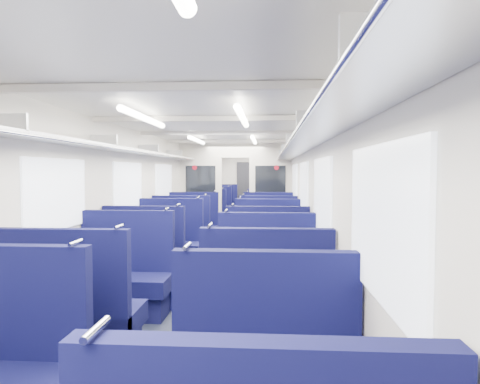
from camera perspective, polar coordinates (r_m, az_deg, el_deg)
floor at (r=7.52m, az=-2.73°, el=-10.01°), size 2.80×18.00×0.01m
ceiling at (r=7.37m, az=-2.77°, el=8.11°), size 2.80×18.00×0.01m
wall_left at (r=7.64m, az=-13.24°, el=-0.97°), size 0.02×18.00×2.35m
dado_left at (r=7.73m, az=-13.06°, el=-7.08°), size 0.03×17.90×0.70m
wall_right at (r=7.32m, az=8.20°, el=-1.09°), size 0.02×18.00×2.35m
dado_right at (r=7.42m, az=8.04°, el=-7.45°), size 0.03×17.90×0.70m
wall_far at (r=16.31m, az=0.91°, el=1.07°), size 2.80×0.02×2.35m
luggage_rack_left at (r=7.58m, az=-11.95°, el=5.05°), size 0.36×17.40×0.18m
luggage_rack_right at (r=7.30m, az=6.78°, el=5.18°), size 0.36×17.40×0.18m
windows at (r=6.88m, az=-3.19°, el=0.74°), size 2.78×15.60×0.75m
ceiling_fittings at (r=7.10m, az=-3.01°, el=7.82°), size 2.70×16.06×0.11m
end_door at (r=16.26m, az=0.90°, el=0.45°), size 0.75×0.06×2.00m
bulkhead at (r=10.81m, az=-0.61°, el=0.49°), size 2.80×0.10×2.35m
seat_8 at (r=4.11m, az=-21.25°, el=-15.65°), size 1.11×0.61×1.23m
seat_9 at (r=3.89m, az=3.53°, el=-16.55°), size 1.11×0.61×1.23m
seat_10 at (r=5.29m, az=-15.03°, el=-11.39°), size 1.11×0.61×1.23m
seat_11 at (r=4.87m, az=3.61°, el=-12.56°), size 1.11×0.61×1.23m
seat_12 at (r=6.18m, az=-12.14°, el=-9.31°), size 1.11×0.61×1.23m
seat_13 at (r=6.00m, az=3.67°, el=-9.60°), size 1.11×0.61×1.23m
seat_14 at (r=7.41m, az=-9.34°, el=-7.25°), size 1.11×0.61×1.23m
seat_15 at (r=7.18m, az=3.71°, el=-7.55°), size 1.11×0.61×1.23m
seat_16 at (r=8.52m, az=-7.55°, el=-5.92°), size 1.11×0.61×1.23m
seat_17 at (r=8.40m, az=3.74°, el=-6.03°), size 1.11×0.61×1.23m
seat_18 at (r=9.54m, az=-6.30°, el=-4.98°), size 1.11×0.61×1.23m
seat_19 at (r=9.44m, az=3.76°, el=-5.05°), size 1.11×0.61×1.23m
seat_20 at (r=11.52m, az=-4.51°, el=-3.63°), size 1.11×0.61×1.23m
seat_21 at (r=11.37m, az=3.78°, el=-3.71°), size 1.11×0.61×1.23m
seat_22 at (r=12.86m, az=-3.63°, el=-2.95°), size 1.11×0.61×1.23m
seat_23 at (r=12.60m, az=3.80°, el=-3.07°), size 1.11×0.61×1.23m
seat_24 at (r=13.97m, az=-3.02°, el=-2.49°), size 1.11×0.61×1.23m
seat_25 at (r=13.81m, az=3.81°, el=-2.56°), size 1.11×0.61×1.23m
seat_26 at (r=15.07m, az=-2.51°, el=-2.11°), size 1.11×0.61×1.23m
seat_27 at (r=14.99m, az=3.81°, el=-2.14°), size 1.11×0.61×1.23m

